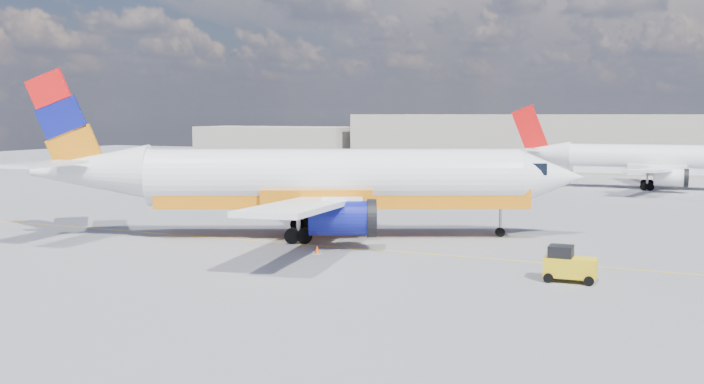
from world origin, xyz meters
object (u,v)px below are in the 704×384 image
at_px(main_jet, 316,181).
at_px(second_jet, 656,161).
at_px(traffic_cone, 317,250).
at_px(gse_tug, 569,265).

relative_size(main_jet, second_jet, 1.19).
bearing_deg(traffic_cone, second_jet, 72.71).
xyz_separation_m(second_jet, gse_tug, (-1.18, -51.99, -2.23)).
height_order(gse_tug, traffic_cone, gse_tug).
bearing_deg(main_jet, second_jet, 42.79).
relative_size(main_jet, traffic_cone, 67.77).
xyz_separation_m(main_jet, second_jet, (18.53, 44.69, -0.66)).
distance_m(gse_tug, traffic_cone, 14.59).
height_order(second_jet, traffic_cone, second_jet).
bearing_deg(gse_tug, traffic_cone, 171.86).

